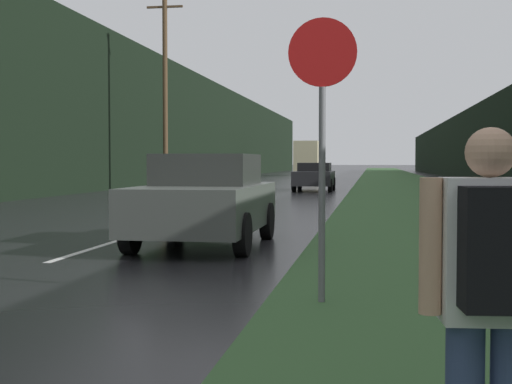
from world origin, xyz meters
The scene contains 13 objects.
grass_verge centered at (6.55, 40.00, 0.01)m, with size 6.00×240.00×0.02m, color #33562D.
lane_stripe_c centered at (0.00, 12.41, 0.00)m, with size 0.12×3.00×0.01m, color silver.
lane_stripe_d centered at (0.00, 19.41, 0.00)m, with size 0.12×3.00×0.01m, color silver.
lane_stripe_e centered at (0.00, 26.41, 0.00)m, with size 0.12×3.00×0.01m, color silver.
lane_stripe_f centered at (0.00, 33.41, 0.00)m, with size 0.12×3.00×0.01m, color silver.
treeline_far_side centered at (-9.55, 50.00, 4.10)m, with size 2.00×140.00×8.20m, color black.
treeline_near_side centered at (12.55, 50.00, 2.68)m, with size 2.00×140.00×5.37m, color black.
utility_pole_far centered at (-5.39, 35.14, 4.88)m, with size 1.80×0.24×9.50m.
stop_sign centered at (4.14, 8.61, 1.81)m, with size 0.70×0.07×2.93m.
hitchhiker_with_backpack centered at (5.12, 4.23, 0.92)m, with size 0.56×0.42×1.60m.
car_passing_near centered at (1.78, 13.37, 0.80)m, with size 2.01×4.17×1.59m.
car_passing_far centered at (1.78, 37.05, 0.72)m, with size 1.95×4.49×1.40m.
delivery_truck centered at (-1.78, 73.70, 1.83)m, with size 2.52×7.45×3.48m.
Camera 1 is at (4.64, 1.30, 1.47)m, focal length 50.00 mm.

